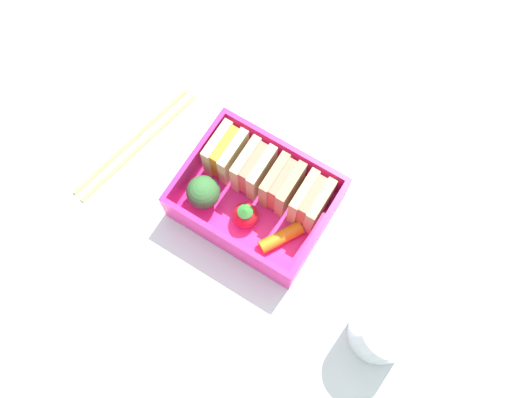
{
  "coord_description": "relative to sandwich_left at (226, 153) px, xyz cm",
  "views": [
    {
      "loc": [
        11.06,
        -17.93,
        65.66
      ],
      "look_at": [
        0.0,
        0.0,
        2.7
      ],
      "focal_mm": 40.0,
      "sensor_mm": 36.0,
      "label": 1
    }
  ],
  "objects": [
    {
      "name": "sandwich_left",
      "position": [
        0.0,
        0.0,
        0.0
      ],
      "size": [
        3.22,
        5.2,
        5.95
      ],
      "color": "beige",
      "rests_on": "bento_tray"
    },
    {
      "name": "sandwich_center_right",
      "position": [
        11.49,
        0.0,
        0.0
      ],
      "size": [
        3.22,
        5.2,
        5.95
      ],
      "color": "#E0BE7E",
      "rests_on": "bento_tray"
    },
    {
      "name": "ground_plane",
      "position": [
        5.74,
        -2.6,
        -5.17
      ],
      "size": [
        120.0,
        120.0,
        2.0
      ],
      "primitive_type": "cube",
      "color": "white"
    },
    {
      "name": "sandwich_center_left",
      "position": [
        3.83,
        0.0,
        0.0
      ],
      "size": [
        3.22,
        5.2,
        5.95
      ],
      "color": "#DFBD8A",
      "rests_on": "bento_tray"
    },
    {
      "name": "chopstick_pair",
      "position": [
        -11.42,
        -3.52,
        -3.82
      ],
      "size": [
        5.8,
        19.44,
        0.7
      ],
      "color": "tan",
      "rests_on": "ground_plane"
    },
    {
      "name": "bento_rim",
      "position": [
        5.74,
        -2.6,
        -0.51
      ],
      "size": [
        17.12,
        13.37,
        4.93
      ],
      "color": "#E92487",
      "rests_on": "bento_tray"
    },
    {
      "name": "drinking_glass",
      "position": [
        25.27,
        -8.42,
        0.3
      ],
      "size": [
        6.66,
        6.66,
        8.95
      ],
      "primitive_type": "cylinder",
      "color": "white",
      "rests_on": "ground_plane"
    },
    {
      "name": "bento_tray",
      "position": [
        5.74,
        -2.6,
        -3.57
      ],
      "size": [
        17.12,
        13.37,
        1.2
      ],
      "primitive_type": "cube",
      "color": "#E92487",
      "rests_on": "ground_plane"
    },
    {
      "name": "carrot_stick_far_left",
      "position": [
        10.54,
        -4.86,
        -2.17
      ],
      "size": [
        4.06,
        5.39,
        1.6
      ],
      "primitive_type": "cylinder",
      "rotation": [
        1.57,
        0.0,
        2.61
      ],
      "color": "orange",
      "rests_on": "bento_tray"
    },
    {
      "name": "sandwich_center",
      "position": [
        7.66,
        0.0,
        0.0
      ],
      "size": [
        3.22,
        5.2,
        5.95
      ],
      "color": "tan",
      "rests_on": "bento_tray"
    },
    {
      "name": "broccoli_floret",
      "position": [
        0.37,
        -5.45,
        -0.27
      ],
      "size": [
        3.94,
        3.94,
        4.75
      ],
      "color": "#90C85E",
      "rests_on": "bento_tray"
    },
    {
      "name": "strawberry_far_left",
      "position": [
        6.04,
        -4.94,
        -1.35
      ],
      "size": [
        2.99,
        2.99,
        3.59
      ],
      "color": "red",
      "rests_on": "bento_tray"
    }
  ]
}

